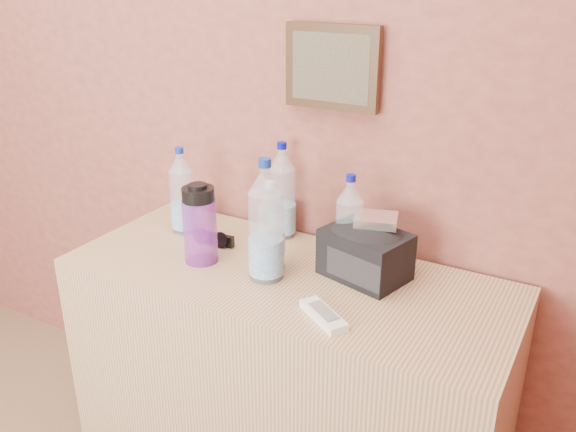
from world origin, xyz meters
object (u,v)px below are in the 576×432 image
at_px(toiletry_bag, 365,251).
at_px(pet_large_b, 282,195).
at_px(foil_packet, 376,220).
at_px(dresser, 287,388).
at_px(pet_small, 271,231).
at_px(pet_large_a, 182,195).
at_px(pet_large_c, 349,227).
at_px(pet_large_d, 266,227).
at_px(nalgene_bottle, 200,224).
at_px(ac_remote, 323,315).
at_px(sunglasses, 214,238).

bearing_deg(toiletry_bag, pet_large_b, 174.34).
bearing_deg(foil_packet, dresser, -150.41).
xyz_separation_m(pet_small, toiletry_bag, (0.27, 0.08, -0.04)).
height_order(pet_large_a, pet_large_c, pet_large_a).
relative_size(pet_large_d, foil_packet, 3.04).
relative_size(pet_large_b, nalgene_bottle, 1.30).
distance_m(pet_large_c, ac_remote, 0.33).
bearing_deg(nalgene_bottle, pet_small, 18.21).
relative_size(nalgene_bottle, foil_packet, 2.10).
height_order(toiletry_bag, foil_packet, foil_packet).
bearing_deg(toiletry_bag, pet_large_d, -134.20).
bearing_deg(ac_remote, dresser, 173.58).
distance_m(sunglasses, ac_remote, 0.56).
bearing_deg(pet_large_c, pet_large_d, -134.85).
distance_m(pet_large_d, nalgene_bottle, 0.23).
xyz_separation_m(dresser, pet_large_a, (-0.46, 0.10, 0.55)).
xyz_separation_m(pet_small, foil_packet, (0.28, 0.11, 0.05)).
relative_size(pet_large_a, ac_remote, 1.81).
bearing_deg(pet_small, toiletry_bag, 17.65).
bearing_deg(foil_packet, pet_large_d, -146.04).
bearing_deg(pet_large_d, toiletry_bag, 30.92).
relative_size(pet_large_c, sunglasses, 2.00).
xyz_separation_m(pet_small, nalgene_bottle, (-0.21, -0.07, 0.00)).
bearing_deg(toiletry_bag, pet_small, -147.47).
relative_size(dresser, pet_large_a, 4.55).
bearing_deg(pet_large_a, pet_large_c, 2.88).
bearing_deg(toiletry_bag, ac_remote, -75.09).
height_order(pet_large_b, sunglasses, pet_large_b).
xyz_separation_m(pet_small, sunglasses, (-0.25, 0.05, -0.10)).
xyz_separation_m(pet_large_c, foil_packet, (0.08, -0.00, 0.04)).
distance_m(pet_large_c, toiletry_bag, 0.09).
bearing_deg(toiletry_bag, pet_large_a, -165.22).
height_order(pet_small, ac_remote, pet_small).
bearing_deg(pet_large_a, pet_large_d, -19.46).
relative_size(pet_small, nalgene_bottle, 1.09).
bearing_deg(ac_remote, pet_small, 178.43).
xyz_separation_m(dresser, pet_small, (-0.06, 0.01, 0.54)).
height_order(pet_large_a, ac_remote, pet_large_a).
xyz_separation_m(pet_large_b, pet_large_c, (0.29, -0.10, -0.01)).
distance_m(pet_large_a, toiletry_bag, 0.67).
height_order(nalgene_bottle, sunglasses, nalgene_bottle).
bearing_deg(pet_small, dresser, -12.48).
bearing_deg(pet_small, nalgene_bottle, -161.79).
height_order(dresser, ac_remote, ac_remote).
relative_size(pet_large_a, pet_small, 1.08).
bearing_deg(pet_small, pet_large_d, -72.27).
bearing_deg(dresser, pet_large_c, 42.86).
bearing_deg(foil_packet, ac_remote, -93.00).
bearing_deg(ac_remote, foil_packet, 120.08).
bearing_deg(nalgene_bottle, pet_large_a, 140.86).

